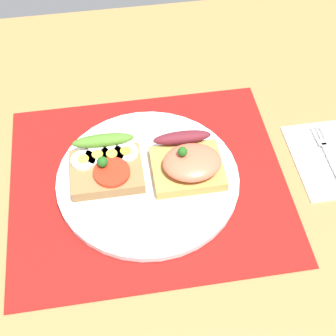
{
  "coord_description": "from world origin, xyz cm",
  "views": [
    {
      "loc": [
        -4.0,
        -44.22,
        59.31
      ],
      "look_at": [
        3.0,
        0.0,
        2.81
      ],
      "focal_mm": 53.23,
      "sensor_mm": 36.0,
      "label": 1
    }
  ],
  "objects_px": {
    "sandwich_salmon": "(189,163)",
    "fork": "(329,155)",
    "plate": "(148,179)",
    "sandwich_egg_tomato": "(106,165)",
    "napkin": "(334,159)"
  },
  "relations": [
    {
      "from": "sandwich_salmon",
      "to": "fork",
      "type": "height_order",
      "value": "sandwich_salmon"
    },
    {
      "from": "sandwich_salmon",
      "to": "fork",
      "type": "bearing_deg",
      "value": 0.1
    },
    {
      "from": "sandwich_egg_tomato",
      "to": "sandwich_salmon",
      "type": "height_order",
      "value": "sandwich_salmon"
    },
    {
      "from": "plate",
      "to": "sandwich_egg_tomato",
      "type": "height_order",
      "value": "sandwich_egg_tomato"
    },
    {
      "from": "plate",
      "to": "sandwich_salmon",
      "type": "xyz_separation_m",
      "value": [
        0.06,
        0.0,
        0.02
      ]
    },
    {
      "from": "sandwich_salmon",
      "to": "fork",
      "type": "xyz_separation_m",
      "value": [
        0.22,
        0.0,
        -0.02
      ]
    },
    {
      "from": "sandwich_egg_tomato",
      "to": "plate",
      "type": "bearing_deg",
      "value": -19.5
    },
    {
      "from": "plate",
      "to": "fork",
      "type": "bearing_deg",
      "value": 0.41
    },
    {
      "from": "plate",
      "to": "sandwich_egg_tomato",
      "type": "xyz_separation_m",
      "value": [
        -0.06,
        0.02,
        0.02
      ]
    },
    {
      "from": "plate",
      "to": "napkin",
      "type": "bearing_deg",
      "value": -0.37
    },
    {
      "from": "sandwich_salmon",
      "to": "fork",
      "type": "distance_m",
      "value": 0.22
    },
    {
      "from": "plate",
      "to": "napkin",
      "type": "height_order",
      "value": "plate"
    },
    {
      "from": "fork",
      "to": "sandwich_salmon",
      "type": "bearing_deg",
      "value": -179.9
    },
    {
      "from": "plate",
      "to": "fork",
      "type": "relative_size",
      "value": 2.06
    },
    {
      "from": "sandwich_salmon",
      "to": "sandwich_egg_tomato",
      "type": "bearing_deg",
      "value": 170.92
    }
  ]
}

